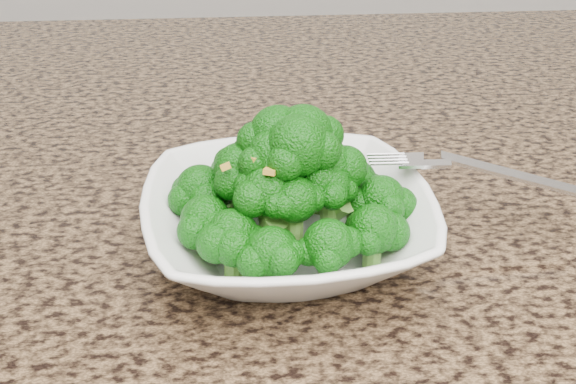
{
  "coord_description": "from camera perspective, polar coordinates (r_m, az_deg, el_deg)",
  "views": [
    {
      "loc": [
        0.06,
        -0.22,
        1.19
      ],
      "look_at": [
        0.09,
        0.21,
        0.95
      ],
      "focal_mm": 45.0,
      "sensor_mm": 36.0,
      "label": 1
    }
  ],
  "objects": [
    {
      "name": "granite_counter",
      "position": [
        0.61,
        -9.29,
        -1.36
      ],
      "size": [
        1.64,
        1.04,
        0.03
      ],
      "primitive_type": "cube",
      "color": "brown",
      "rests_on": "cabinet"
    },
    {
      "name": "bowl",
      "position": [
        0.51,
        0.0,
        -2.51
      ],
      "size": [
        0.22,
        0.22,
        0.05
      ],
      "primitive_type": "imported",
      "rotation": [
        0.0,
        0.0,
        0.08
      ],
      "color": "white",
      "rests_on": "granite_counter"
    },
    {
      "name": "broccoli_pile",
      "position": [
        0.48,
        0.0,
        3.54
      ],
      "size": [
        0.18,
        0.18,
        0.07
      ],
      "primitive_type": null,
      "color": "#0E5F0A",
      "rests_on": "bowl"
    },
    {
      "name": "garlic_topping",
      "position": [
        0.46,
        0.0,
        7.74
      ],
      "size": [
        0.11,
        0.11,
        0.01
      ],
      "primitive_type": null,
      "color": "gold",
      "rests_on": "broccoli_pile"
    },
    {
      "name": "fork",
      "position": [
        0.53,
        12.03,
        2.2
      ],
      "size": [
        0.18,
        0.07,
        0.01
      ],
      "primitive_type": null,
      "rotation": [
        0.0,
        0.0,
        -0.23
      ],
      "color": "silver",
      "rests_on": "bowl"
    }
  ]
}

